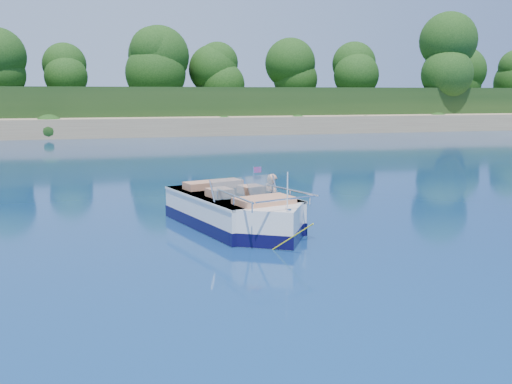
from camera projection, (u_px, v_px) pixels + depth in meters
The scene contains 6 objects.
ground at pixel (194, 255), 12.20m from camera, with size 160.00×160.00×0.00m, color #0A1C47.
shoreline at pixel (113, 113), 72.62m from camera, with size 170.00×59.00×6.00m.
treeline at pixel (118, 69), 50.23m from camera, with size 150.00×7.12×8.19m.
motorboat at pixel (238, 214), 14.60m from camera, with size 3.06×5.73×1.95m.
tow_tube at pixel (270, 209), 16.77m from camera, with size 1.40×1.40×0.32m.
boy at pixel (270, 211), 16.79m from camera, with size 0.58×0.38×1.60m, color tan.
Camera 1 is at (-1.86, -11.72, 3.42)m, focal length 40.00 mm.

